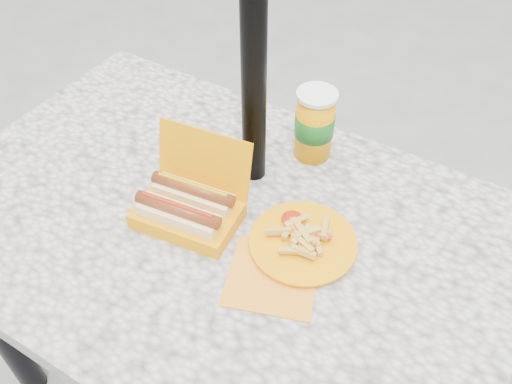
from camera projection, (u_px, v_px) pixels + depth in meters
The scene contains 6 objects.
ground at pixel (227, 383), 1.64m from camera, with size 60.00×60.00×0.00m, color slate.
picnic_table at pixel (216, 252), 1.18m from camera, with size 1.20×0.80×0.75m.
umbrella_pole at pixel (254, 29), 0.95m from camera, with size 0.05×0.05×2.20m, color black.
hotdog_box at pixel (188, 206), 1.08m from camera, with size 0.22×0.19×0.16m.
fries_plate at pixel (300, 243), 1.05m from camera, with size 0.22×0.31×0.04m.
soda_cup at pixel (314, 124), 1.19m from camera, with size 0.09×0.09×0.17m.
Camera 1 is at (0.45, -0.59, 1.58)m, focal length 38.00 mm.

